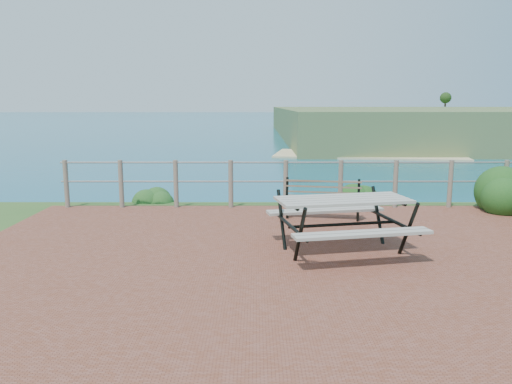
{
  "coord_description": "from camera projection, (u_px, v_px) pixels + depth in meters",
  "views": [
    {
      "loc": [
        -0.62,
        -6.95,
        2.19
      ],
      "look_at": [
        -0.62,
        1.09,
        0.75
      ],
      "focal_mm": 35.0,
      "sensor_mm": 36.0,
      "label": 1
    }
  ],
  "objects": [
    {
      "name": "safety_railing",
      "position": [
        286.0,
        181.0,
        10.43
      ],
      "size": [
        9.4,
        0.1,
        1.0
      ],
      "color": "#6B5B4C",
      "rests_on": "ground"
    },
    {
      "name": "ocean",
      "position": [
        258.0,
        109.0,
        204.12
      ],
      "size": [
        1200.0,
        1200.0,
        0.0
      ],
      "primitive_type": "plane",
      "color": "#157683",
      "rests_on": "ground"
    },
    {
      "name": "picnic_table",
      "position": [
        342.0,
        219.0,
        7.3
      ],
      "size": [
        2.02,
        1.63,
        0.8
      ],
      "rotation": [
        0.0,
        0.0,
        0.2
      ],
      "color": "#9E978D",
      "rests_on": "ground"
    },
    {
      "name": "shrub_lip_east",
      "position": [
        365.0,
        202.0,
        11.13
      ],
      "size": [
        0.79,
        0.79,
        0.55
      ],
      "primitive_type": "ellipsoid",
      "color": "#154618",
      "rests_on": "ground"
    },
    {
      "name": "shrub_right_edge",
      "position": [
        505.0,
        211.0,
        10.29
      ],
      "size": [
        1.06,
        1.06,
        1.51
      ],
      "primitive_type": "ellipsoid",
      "color": "#154618",
      "rests_on": "ground"
    },
    {
      "name": "ground",
      "position": [
        299.0,
        256.0,
        7.23
      ],
      "size": [
        10.0,
        7.0,
        0.12
      ],
      "primitive_type": "cube",
      "color": "brown",
      "rests_on": "ground"
    },
    {
      "name": "park_bench",
      "position": [
        323.0,
        192.0,
        9.43
      ],
      "size": [
        1.47,
        0.62,
        0.8
      ],
      "rotation": [
        0.0,
        0.0,
        -0.19
      ],
      "color": "brown",
      "rests_on": "ground"
    },
    {
      "name": "shrub_lip_west",
      "position": [
        155.0,
        200.0,
        11.37
      ],
      "size": [
        0.7,
        0.7,
        0.42
      ],
      "primitive_type": "ellipsoid",
      "color": "#204C1C",
      "rests_on": "ground"
    }
  ]
}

